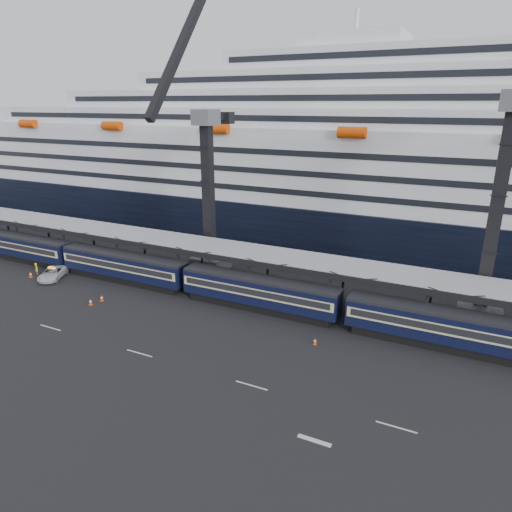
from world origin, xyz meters
name	(u,v)px	position (x,y,z in m)	size (l,w,h in m)	color
ground	(291,368)	(0.00, 0.00, 0.00)	(260.00, 260.00, 0.00)	black
lane_markings	(368,430)	(8.15, -5.23, 0.01)	(111.00, 4.27, 0.02)	beige
train	(286,297)	(-4.65, 10.00, 2.20)	(133.05, 3.00, 4.05)	black
canopy	(338,266)	(0.00, 14.00, 5.25)	(130.00, 6.25, 5.53)	#95989D
cruise_ship	(388,168)	(-1.08, 45.99, 12.34)	(214.09, 28.84, 34.00)	black
crane_dark_near	(207,187)	(-20.00, 18.59, 11.93)	(4.50, 17.75, 35.08)	#4D4F55
crane_dark_mid	(498,202)	(15.00, 17.59, 13.36)	(4.50, 18.24, 39.64)	#4D4F55
pickup_truck	(52,273)	(-37.51, 6.43, 0.75)	(2.47, 5.37, 1.49)	silver
worker	(37,268)	(-40.91, 6.69, 0.81)	(0.59, 0.39, 1.62)	#F7EB0D
traffic_cone_a	(30,274)	(-40.63, 5.39, 0.43)	(0.43, 0.43, 0.86)	#DB4206
traffic_cone_b	(102,298)	(-26.08, 3.67, 0.41)	(0.42, 0.42, 0.84)	#DB4206
traffic_cone_c	(90,302)	(-26.44, 2.22, 0.42)	(0.43, 0.43, 0.85)	#DB4206
traffic_cone_d	(315,341)	(0.58, 4.97, 0.36)	(0.36, 0.36, 0.73)	#DB4206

